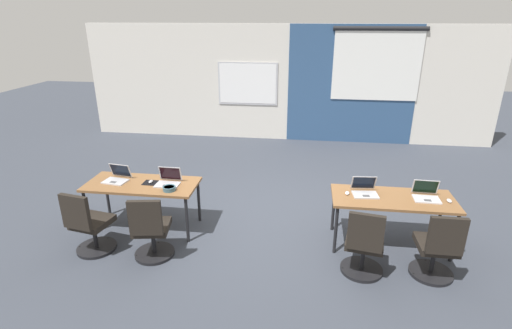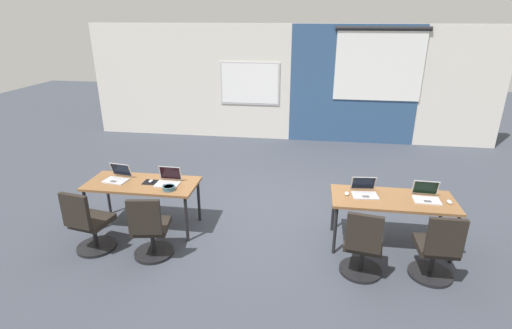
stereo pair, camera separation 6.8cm
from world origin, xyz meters
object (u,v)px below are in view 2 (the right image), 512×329
(desk_near_left, at_px, (142,186))
(laptop_near_right_end, at_px, (426,196))
(mouse_near_right_inner, at_px, (347,194))
(snack_bowl, at_px, (169,188))
(laptop_near_left_inner, at_px, (168,180))
(chair_near_left_inner, at_px, (150,232))
(mouse_near_right_end, at_px, (449,202))
(chair_near_left_end, at_px, (89,226))
(laptop_near_left_end, at_px, (118,177))
(laptop_near_right_inner, at_px, (364,191))
(desk_near_right, at_px, (393,202))
(mouse_near_left_inner, at_px, (151,181))
(chair_near_right_inner, at_px, (363,249))
(chair_near_right_end, at_px, (436,252))

(desk_near_left, distance_m, laptop_near_right_end, 3.92)
(mouse_near_right_inner, bearing_deg, snack_bowl, -175.06)
(laptop_near_left_inner, xyz_separation_m, mouse_near_right_inner, (2.51, -0.00, -0.03))
(laptop_near_left_inner, bearing_deg, desk_near_left, -174.90)
(chair_near_left_inner, distance_m, mouse_near_right_end, 3.87)
(chair_near_left_inner, relative_size, snack_bowl, 5.18)
(desk_near_left, height_order, chair_near_left_end, chair_near_left_end)
(laptop_near_left_end, height_order, mouse_near_right_inner, laptop_near_left_end)
(chair_near_left_inner, height_order, laptop_near_right_inner, laptop_near_right_inner)
(desk_near_right, xyz_separation_m, chair_near_left_inner, (-3.10, -0.74, -0.28))
(desk_near_left, distance_m, mouse_near_right_inner, 2.90)
(desk_near_right, height_order, snack_bowl, snack_bowl)
(chair_near_left_inner, xyz_separation_m, mouse_near_right_inner, (2.50, 0.77, 0.36))
(laptop_near_left_inner, height_order, mouse_near_right_inner, laptop_near_left_inner)
(mouse_near_left_inner, height_order, chair_near_right_inner, chair_near_right_inner)
(chair_near_right_end, bearing_deg, laptop_near_left_inner, -11.68)
(laptop_near_right_inner, distance_m, chair_near_right_inner, 0.89)
(chair_near_left_end, distance_m, chair_near_right_inner, 3.52)
(chair_near_left_inner, xyz_separation_m, laptop_near_right_end, (3.52, 0.78, 0.39))
(desk_near_left, height_order, mouse_near_right_end, mouse_near_right_end)
(desk_near_left, relative_size, laptop_near_left_inner, 4.75)
(mouse_near_right_end, bearing_deg, desk_near_left, 179.49)
(chair_near_left_inner, height_order, mouse_near_right_inner, chair_near_left_inner)
(laptop_near_left_end, distance_m, mouse_near_right_inner, 3.29)
(desk_near_right, distance_m, chair_near_left_end, 4.03)
(mouse_near_right_end, height_order, chair_near_right_inner, chair_near_right_inner)
(chair_near_right_end, xyz_separation_m, mouse_near_right_inner, (-1.01, 0.71, 0.36))
(laptop_near_left_inner, bearing_deg, desk_near_right, 0.95)
(desk_near_left, distance_m, laptop_near_left_end, 0.41)
(laptop_near_left_inner, relative_size, mouse_near_left_inner, 3.35)
(mouse_near_left_inner, bearing_deg, chair_near_left_end, -127.49)
(chair_near_right_inner, bearing_deg, snack_bowl, -1.66)
(laptop_near_right_inner, bearing_deg, chair_near_right_end, -49.46)
(desk_near_right, relative_size, mouse_near_left_inner, 15.89)
(mouse_near_left_inner, relative_size, chair_near_left_inner, 0.11)
(desk_near_right, xyz_separation_m, laptop_near_left_end, (-3.89, 0.04, 0.11))
(laptop_near_left_end, relative_size, chair_near_left_inner, 0.40)
(mouse_near_right_inner, height_order, snack_bowl, snack_bowl)
(laptop_near_right_end, distance_m, mouse_near_right_inner, 1.02)
(snack_bowl, bearing_deg, laptop_near_right_inner, 5.45)
(chair_near_left_end, bearing_deg, mouse_near_left_inner, -117.04)
(laptop_near_left_end, height_order, chair_near_left_inner, laptop_near_left_end)
(laptop_near_right_inner, bearing_deg, desk_near_right, -15.68)
(desk_near_right, height_order, chair_near_right_end, chair_near_right_end)
(laptop_near_right_end, distance_m, mouse_near_right_end, 0.28)
(laptop_near_left_inner, distance_m, chair_near_right_end, 3.61)
(laptop_near_right_end, height_order, chair_near_right_inner, laptop_near_right_end)
(laptop_near_left_end, height_order, chair_near_right_end, laptop_near_left_end)
(laptop_near_left_end, distance_m, mouse_near_left_inner, 0.52)
(desk_near_right, height_order, laptop_near_right_inner, laptop_near_right_inner)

